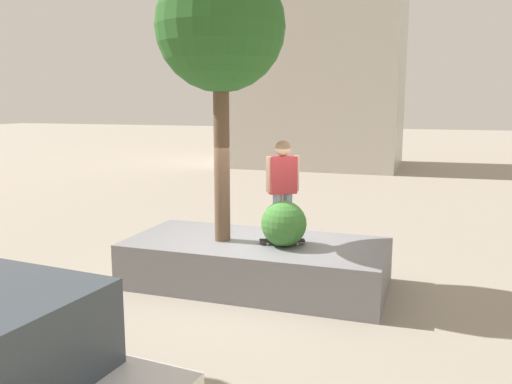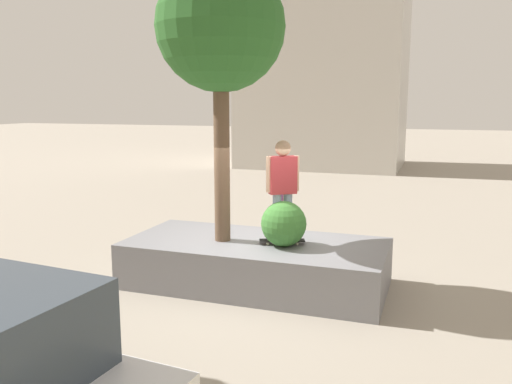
# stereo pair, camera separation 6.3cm
# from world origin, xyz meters

# --- Properties ---
(ground_plane) EXTENTS (120.00, 120.00, 0.00)m
(ground_plane) POSITION_xyz_m (0.00, 0.00, 0.00)
(ground_plane) COLOR #9E9384
(planter_ledge) EXTENTS (4.63, 2.16, 0.81)m
(planter_ledge) POSITION_xyz_m (0.02, -0.12, 0.41)
(planter_ledge) COLOR gray
(planter_ledge) RESTS_ON ground
(plaza_tree) EXTENTS (2.21, 2.21, 4.84)m
(plaza_tree) POSITION_xyz_m (0.62, 0.00, 4.50)
(plaza_tree) COLOR brown
(plaza_tree) RESTS_ON planter_ledge
(boxwood_shrub) EXTENTS (0.79, 0.79, 0.79)m
(boxwood_shrub) POSITION_xyz_m (-0.53, 0.01, 1.21)
(boxwood_shrub) COLOR #3D7A33
(boxwood_shrub) RESTS_ON planter_ledge
(skateboard) EXTENTS (0.82, 0.47, 0.07)m
(skateboard) POSITION_xyz_m (-0.47, -0.10, 0.87)
(skateboard) COLOR black
(skateboard) RESTS_ON planter_ledge
(skateboarder) EXTENTS (0.51, 0.43, 1.76)m
(skateboarder) POSITION_xyz_m (-0.47, -0.10, 1.90)
(skateboarder) COLOR #8C9EB7
(skateboarder) RESTS_ON skateboard
(pedestrian_crossing) EXTENTS (0.34, 0.56, 1.74)m
(pedestrian_crossing) POSITION_xyz_m (0.61, -4.00, 1.00)
(pedestrian_crossing) COLOR #8C9EB7
(pedestrian_crossing) RESTS_ON ground
(plaza_lowrise_south) EXTENTS (7.97, 6.11, 14.55)m
(plaza_lowrise_south) POSITION_xyz_m (2.73, -18.74, 7.27)
(plaza_lowrise_south) COLOR beige
(plaza_lowrise_south) RESTS_ON ground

